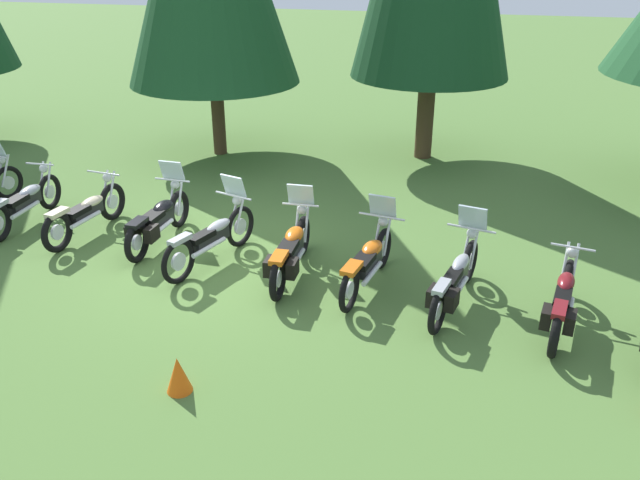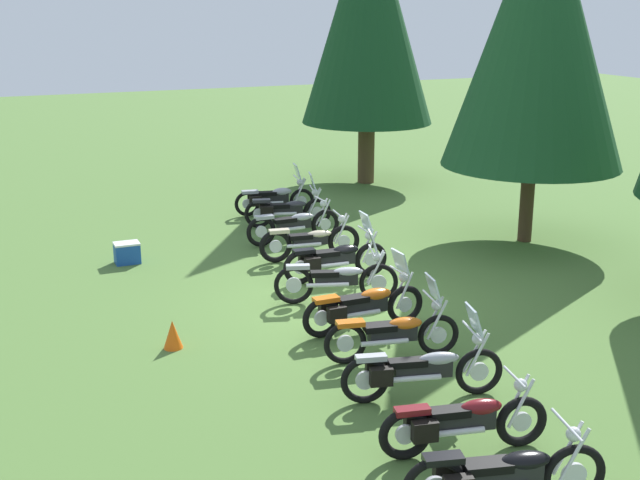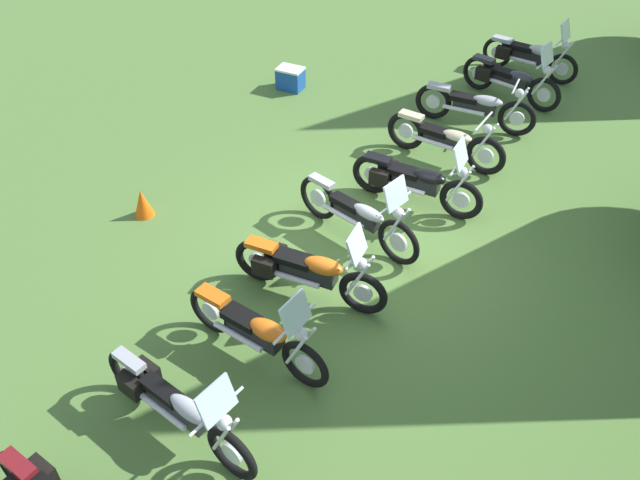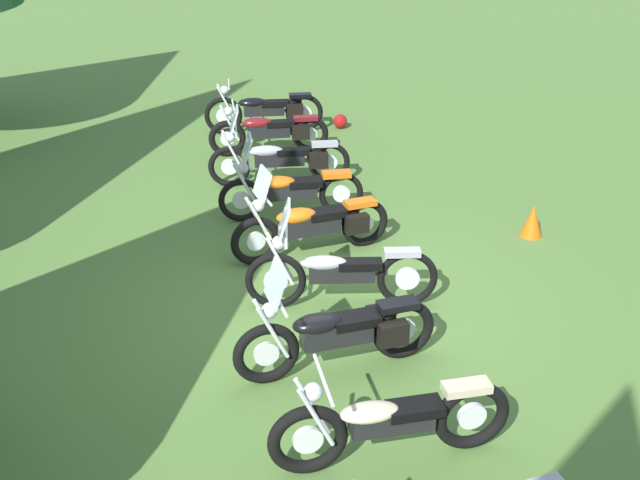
{
  "view_description": "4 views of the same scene",
  "coord_description": "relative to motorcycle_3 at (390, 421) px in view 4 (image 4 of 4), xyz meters",
  "views": [
    {
      "loc": [
        4.05,
        -9.48,
        5.13
      ],
      "look_at": [
        1.87,
        -0.44,
        0.76
      ],
      "focal_mm": 36.79,
      "sensor_mm": 36.0,
      "label": 1
    },
    {
      "loc": [
        13.42,
        -6.18,
        5.49
      ],
      "look_at": [
        -1.05,
        -0.11,
        0.97
      ],
      "focal_mm": 46.56,
      "sensor_mm": 36.0,
      "label": 2
    },
    {
      "loc": [
        7.42,
        2.74,
        6.69
      ],
      "look_at": [
        1.25,
        -0.17,
        0.98
      ],
      "focal_mm": 37.6,
      "sensor_mm": 36.0,
      "label": 3
    },
    {
      "loc": [
        -7.8,
        2.86,
        5.0
      ],
      "look_at": [
        0.66,
        -0.17,
        0.57
      ],
      "focal_mm": 43.63,
      "sensor_mm": 36.0,
      "label": 4
    }
  ],
  "objects": [
    {
      "name": "dropped_helmet",
      "position": [
        9.29,
        -3.09,
        -0.29
      ],
      "size": [
        0.29,
        0.29,
        0.29
      ],
      "primitive_type": "sphere",
      "color": "maroon",
      "rests_on": "ground_plane"
    },
    {
      "name": "motorcycle_8",
      "position": [
        6.78,
        -1.06,
        0.02
      ],
      "size": [
        0.91,
        2.35,
        1.36
      ],
      "rotation": [
        0.0,
        0.0,
        1.34
      ],
      "color": "black",
      "rests_on": "ground_plane"
    },
    {
      "name": "motorcycle_9",
      "position": [
        8.28,
        -1.33,
        -0.0
      ],
      "size": [
        0.78,
        2.22,
        1.0
      ],
      "rotation": [
        0.0,
        0.0,
        1.38
      ],
      "color": "black",
      "rests_on": "ground_plane"
    },
    {
      "name": "motorcycle_4",
      "position": [
        1.48,
        -0.07,
        0.03
      ],
      "size": [
        0.7,
        2.26,
        1.37
      ],
      "rotation": [
        0.0,
        0.0,
        1.53
      ],
      "color": "black",
      "rests_on": "ground_plane"
    },
    {
      "name": "motorcycle_5",
      "position": [
        2.71,
        -0.54,
        0.04
      ],
      "size": [
        0.97,
        2.28,
        1.38
      ],
      "rotation": [
        0.0,
        0.0,
        1.26
      ],
      "color": "black",
      "rests_on": "ground_plane"
    },
    {
      "name": "motorcycle_6",
      "position": [
        4.14,
        -0.71,
        0.03
      ],
      "size": [
        0.63,
        2.31,
        1.36
      ],
      "rotation": [
        0.0,
        0.0,
        1.59
      ],
      "color": "black",
      "rests_on": "ground_plane"
    },
    {
      "name": "traffic_cone",
      "position": [
        3.62,
        -3.92,
        -0.2
      ],
      "size": [
        0.32,
        0.32,
        0.48
      ],
      "primitive_type": "cone",
      "color": "#EA590F",
      "rests_on": "ground_plane"
    },
    {
      "name": "motorcycle_7",
      "position": [
        5.42,
        -0.77,
        0.03
      ],
      "size": [
        0.77,
        2.21,
        1.36
      ],
      "rotation": [
        0.0,
        0.0,
        1.39
      ],
      "color": "black",
      "rests_on": "ground_plane"
    },
    {
      "name": "motorcycle_3",
      "position": [
        0.0,
        0.0,
        0.0
      ],
      "size": [
        0.73,
        2.28,
        1.02
      ],
      "rotation": [
        0.0,
        0.0,
        1.44
      ],
      "color": "black",
      "rests_on": "ground_plane"
    },
    {
      "name": "motorcycle_10",
      "position": [
        9.54,
        -1.59,
        0.03
      ],
      "size": [
        0.93,
        2.34,
        1.03
      ],
      "rotation": [
        0.0,
        0.0,
        1.34
      ],
      "color": "black",
      "rests_on": "ground_plane"
    },
    {
      "name": "ground_plane",
      "position": [
        2.78,
        -0.39,
        -0.44
      ],
      "size": [
        80.0,
        80.0,
        0.0
      ],
      "primitive_type": "plane",
      "color": "#4C7033"
    }
  ]
}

